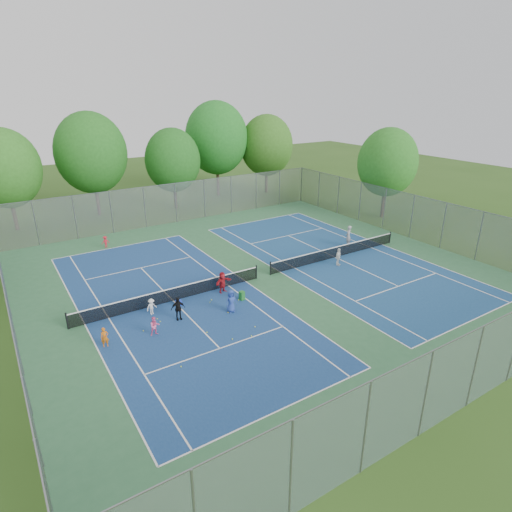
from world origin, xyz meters
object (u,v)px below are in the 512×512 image
Objects in this scene: ball_crate at (179,303)px; net_left at (173,295)px; instructor at (348,236)px; net_right at (336,252)px; ball_hopper at (242,296)px.

net_left is at bearing 99.30° from ball_crate.
instructor reaches higher than ball_crate.
net_right is at bearing 0.00° from net_left.
net_left is 6.86× the size of instructor.
net_left is at bearing -32.15° from instructor.
net_left reaches higher than ball_crate.
net_right is 3.02m from instructor.
net_left is at bearing 180.00° from net_right.
net_right reaches higher than ball_hopper.
net_left is 14.00m from net_right.
instructor is at bearing 4.70° from net_left.
net_left is 0.75m from ball_crate.
ball_crate is at bearing -29.81° from instructor.
instructor is at bearing 15.78° from ball_hopper.
net_left is 16.71m from instructor.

